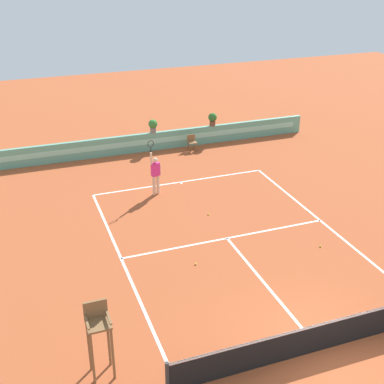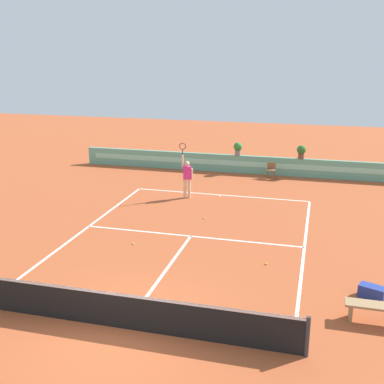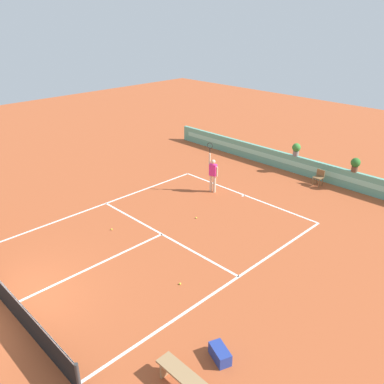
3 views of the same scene
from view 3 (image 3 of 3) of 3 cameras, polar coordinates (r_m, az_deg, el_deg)
The scene contains 13 objects.
ground_plane at distance 16.62m, azimuth -5.35°, elevation -6.47°, with size 60.00×60.00×0.00m, color #A84C28.
court_lines at distance 17.01m, azimuth -3.49°, elevation -5.60°, with size 8.32×11.94×0.01m.
net at distance 14.04m, azimuth -25.11°, elevation -12.97°, with size 8.92×0.10×1.00m.
back_wall_barrier at distance 23.68m, azimuth 14.32°, elevation 3.89°, with size 18.00×0.21×1.00m.
ball_kid_chair at distance 22.21m, azimuth 17.57°, elevation 2.06°, with size 0.44×0.44×0.85m.
bench_courtside at distance 10.72m, azimuth -1.15°, elevation -24.89°, with size 1.60×0.44×0.51m.
gear_bag at distance 11.52m, azimuth 3.99°, elevation -21.92°, with size 0.70×0.36×0.36m, color navy.
tennis_player at distance 20.23m, azimuth 2.98°, elevation 2.77°, with size 0.60×0.31×2.58m.
tennis_ball_near_baseline at distance 17.98m, azimuth 0.60°, elevation -3.67°, with size 0.07×0.07×0.07m, color #CCE033.
tennis_ball_mid_court at distance 13.98m, azimuth -1.71°, elevation -12.88°, with size 0.07×0.07×0.07m, color #CCE033.
tennis_ball_by_sideline at distance 17.41m, azimuth -11.33°, elevation -5.21°, with size 0.07×0.07×0.07m, color #CCE033.
potted_plant_centre at distance 23.38m, azimuth 14.58°, elevation 5.97°, with size 0.48×0.48×0.72m.
potted_plant_right at distance 21.95m, azimuth 22.17°, elevation 3.72°, with size 0.48×0.48×0.72m.
Camera 3 is at (11.17, -2.89, 8.50)m, focal length 37.60 mm.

